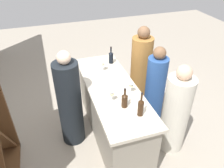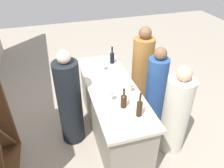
{
  "view_description": "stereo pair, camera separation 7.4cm",
  "coord_description": "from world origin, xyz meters",
  "px_view_note": "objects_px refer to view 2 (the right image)",
  "views": [
    {
      "loc": [
        -2.61,
        0.85,
        2.84
      ],
      "look_at": [
        0.0,
        0.0,
        0.99
      ],
      "focal_mm": 35.56,
      "sensor_mm": 36.0,
      "label": 1
    },
    {
      "loc": [
        -2.63,
        0.78,
        2.84
      ],
      "look_at": [
        0.0,
        0.0,
        0.99
      ],
      "focal_mm": 35.56,
      "sensor_mm": 36.0,
      "label": 2
    }
  ],
  "objects_px": {
    "person_right_guest": "(176,115)",
    "person_left_guest": "(156,90)",
    "wine_glass_near_right": "(111,94)",
    "wine_bottle_second_left_amber_brown": "(124,100)",
    "person_server_behind": "(70,103)",
    "wine_bottle_leftmost_amber_brown": "(139,107)",
    "wine_glass_near_center": "(103,64)",
    "wine_bottle_center_near_black": "(112,57)",
    "person_center_guest": "(142,70)",
    "wine_glass_near_left": "(131,86)"
  },
  "relations": [
    {
      "from": "wine_bottle_second_left_amber_brown",
      "to": "wine_glass_near_right",
      "type": "bearing_deg",
      "value": 36.85
    },
    {
      "from": "wine_bottle_center_near_black",
      "to": "person_server_behind",
      "type": "relative_size",
      "value": 0.19
    },
    {
      "from": "wine_glass_near_right",
      "to": "person_right_guest",
      "type": "xyz_separation_m",
      "value": [
        -0.24,
        -0.91,
        -0.38
      ]
    },
    {
      "from": "wine_glass_near_center",
      "to": "person_server_behind",
      "type": "distance_m",
      "value": 0.85
    },
    {
      "from": "person_left_guest",
      "to": "wine_bottle_center_near_black",
      "type": "bearing_deg",
      "value": -55.54
    },
    {
      "from": "wine_bottle_second_left_amber_brown",
      "to": "person_left_guest",
      "type": "relative_size",
      "value": 0.2
    },
    {
      "from": "wine_bottle_second_left_amber_brown",
      "to": "person_center_guest",
      "type": "xyz_separation_m",
      "value": [
        1.16,
        -0.78,
        -0.33
      ]
    },
    {
      "from": "wine_bottle_leftmost_amber_brown",
      "to": "person_left_guest",
      "type": "bearing_deg",
      "value": -39.24
    },
    {
      "from": "wine_bottle_second_left_amber_brown",
      "to": "person_left_guest",
      "type": "xyz_separation_m",
      "value": [
        0.59,
        -0.79,
        -0.39
      ]
    },
    {
      "from": "wine_glass_near_left",
      "to": "wine_glass_near_right",
      "type": "height_order",
      "value": "wine_glass_near_right"
    },
    {
      "from": "person_right_guest",
      "to": "person_left_guest",
      "type": "bearing_deg",
      "value": -113.16
    },
    {
      "from": "wine_glass_near_right",
      "to": "person_center_guest",
      "type": "distance_m",
      "value": 1.39
    },
    {
      "from": "person_right_guest",
      "to": "person_server_behind",
      "type": "xyz_separation_m",
      "value": [
        0.63,
        1.44,
        0.07
      ]
    },
    {
      "from": "wine_bottle_second_left_amber_brown",
      "to": "wine_glass_near_left",
      "type": "relative_size",
      "value": 1.86
    },
    {
      "from": "wine_bottle_second_left_amber_brown",
      "to": "wine_bottle_center_near_black",
      "type": "relative_size",
      "value": 0.92
    },
    {
      "from": "wine_glass_near_right",
      "to": "wine_bottle_second_left_amber_brown",
      "type": "bearing_deg",
      "value": -143.15
    },
    {
      "from": "person_center_guest",
      "to": "wine_glass_near_left",
      "type": "bearing_deg",
      "value": 40.81
    },
    {
      "from": "person_server_behind",
      "to": "wine_bottle_leftmost_amber_brown",
      "type": "bearing_deg",
      "value": -25.12
    },
    {
      "from": "wine_glass_near_center",
      "to": "wine_glass_near_right",
      "type": "distance_m",
      "value": 0.83
    },
    {
      "from": "wine_bottle_second_left_amber_brown",
      "to": "wine_bottle_center_near_black",
      "type": "bearing_deg",
      "value": -9.41
    },
    {
      "from": "wine_glass_near_right",
      "to": "person_center_guest",
      "type": "xyz_separation_m",
      "value": [
        1.0,
        -0.9,
        -0.34
      ]
    },
    {
      "from": "wine_glass_near_left",
      "to": "wine_glass_near_center",
      "type": "distance_m",
      "value": 0.75
    },
    {
      "from": "wine_glass_near_center",
      "to": "person_center_guest",
      "type": "distance_m",
      "value": 0.88
    },
    {
      "from": "wine_glass_near_center",
      "to": "person_right_guest",
      "type": "bearing_deg",
      "value": -143.17
    },
    {
      "from": "wine_bottle_second_left_amber_brown",
      "to": "person_center_guest",
      "type": "bearing_deg",
      "value": -33.69
    },
    {
      "from": "wine_bottle_center_near_black",
      "to": "person_server_behind",
      "type": "distance_m",
      "value": 1.13
    },
    {
      "from": "wine_bottle_leftmost_amber_brown",
      "to": "person_left_guest",
      "type": "height_order",
      "value": "person_left_guest"
    },
    {
      "from": "wine_bottle_leftmost_amber_brown",
      "to": "person_center_guest",
      "type": "bearing_deg",
      "value": -25.06
    },
    {
      "from": "person_right_guest",
      "to": "wine_glass_near_center",
      "type": "bearing_deg",
      "value": -75.99
    },
    {
      "from": "wine_bottle_center_near_black",
      "to": "wine_glass_near_right",
      "type": "distance_m",
      "value": 1.09
    },
    {
      "from": "person_center_guest",
      "to": "person_server_behind",
      "type": "xyz_separation_m",
      "value": [
        -0.61,
        1.44,
        0.02
      ]
    },
    {
      "from": "wine_bottle_center_near_black",
      "to": "person_server_behind",
      "type": "xyz_separation_m",
      "value": [
        -0.65,
        0.86,
        -0.32
      ]
    },
    {
      "from": "wine_bottle_center_near_black",
      "to": "wine_glass_near_center",
      "type": "xyz_separation_m",
      "value": [
        -0.21,
        0.22,
        0.0
      ]
    },
    {
      "from": "person_right_guest",
      "to": "wine_glass_near_right",
      "type": "bearing_deg",
      "value": -37.87
    },
    {
      "from": "wine_glass_near_left",
      "to": "person_right_guest",
      "type": "bearing_deg",
      "value": -121.53
    },
    {
      "from": "wine_glass_near_center",
      "to": "person_right_guest",
      "type": "relative_size",
      "value": 0.12
    },
    {
      "from": "wine_bottle_center_near_black",
      "to": "person_server_behind",
      "type": "bearing_deg",
      "value": 127.21
    },
    {
      "from": "wine_bottle_second_left_amber_brown",
      "to": "wine_bottle_center_near_black",
      "type": "xyz_separation_m",
      "value": [
        1.21,
        -0.2,
        0.01
      ]
    },
    {
      "from": "wine_bottle_center_near_black",
      "to": "wine_glass_near_center",
      "type": "distance_m",
      "value": 0.31
    },
    {
      "from": "wine_glass_near_center",
      "to": "wine_glass_near_right",
      "type": "height_order",
      "value": "wine_glass_near_center"
    },
    {
      "from": "wine_bottle_leftmost_amber_brown",
      "to": "person_left_guest",
      "type": "relative_size",
      "value": 0.24
    },
    {
      "from": "wine_glass_near_right",
      "to": "person_right_guest",
      "type": "relative_size",
      "value": 0.11
    },
    {
      "from": "wine_glass_near_left",
      "to": "wine_glass_near_right",
      "type": "bearing_deg",
      "value": 108.97
    },
    {
      "from": "wine_glass_near_center",
      "to": "wine_bottle_leftmost_amber_brown",
      "type": "bearing_deg",
      "value": -172.94
    },
    {
      "from": "wine_bottle_second_left_amber_brown",
      "to": "person_server_behind",
      "type": "xyz_separation_m",
      "value": [
        0.55,
        0.66,
        -0.31
      ]
    },
    {
      "from": "wine_bottle_second_left_amber_brown",
      "to": "wine_bottle_center_near_black",
      "type": "height_order",
      "value": "wine_bottle_center_near_black"
    },
    {
      "from": "person_center_guest",
      "to": "person_right_guest",
      "type": "bearing_deg",
      "value": 74.03
    },
    {
      "from": "person_server_behind",
      "to": "wine_glass_near_right",
      "type": "bearing_deg",
      "value": -16.72
    },
    {
      "from": "wine_bottle_leftmost_amber_brown",
      "to": "person_center_guest",
      "type": "xyz_separation_m",
      "value": [
        1.38,
        -0.65,
        -0.36
      ]
    },
    {
      "from": "wine_glass_near_center",
      "to": "person_left_guest",
      "type": "relative_size",
      "value": 0.12
    }
  ]
}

